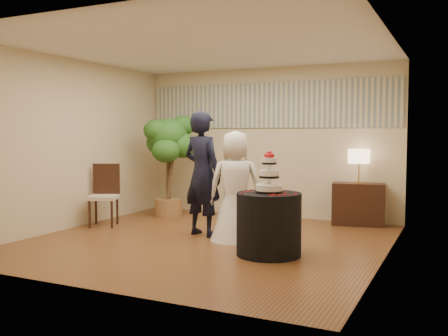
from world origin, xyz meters
The scene contains 15 objects.
floor centered at (0.00, 0.00, 0.00)m, with size 5.00×5.00×0.00m, color brown.
ceiling centered at (0.00, 0.00, 2.80)m, with size 5.00×5.00×0.00m, color white.
wall_back centered at (0.00, 2.50, 1.40)m, with size 5.00×0.06×2.80m, color beige.
wall_front centered at (0.00, -2.50, 1.40)m, with size 5.00×0.06×2.80m, color beige.
wall_left centered at (-2.50, 0.00, 1.40)m, with size 0.06×5.00×2.80m, color beige.
wall_right centered at (2.50, 0.00, 1.40)m, with size 0.06×5.00×2.80m, color beige.
mural_border centered at (0.00, 2.48, 2.10)m, with size 4.90×0.02×0.85m, color #A7AC97.
groom centered at (-0.24, 0.35, 0.96)m, with size 0.70×0.46×1.91m, color black.
bride centered at (0.35, 0.27, 0.81)m, with size 0.79×0.75×1.61m, color white.
cake_table centered at (1.11, -0.38, 0.40)m, with size 0.84×0.84×0.81m, color black.
wedding_cake centered at (1.11, -0.38, 1.08)m, with size 0.35×0.35×0.54m, color white, non-canonical shape.
console centered at (1.76, 2.26, 0.36)m, with size 0.87×0.39×0.72m, color black.
table_lamp centered at (1.76, 2.26, 1.01)m, with size 0.32×0.32×0.58m, color beige, non-canonical shape.
ficus_tree centered at (-1.66, 1.66, 0.98)m, with size 0.93×0.93×1.95m, color #2A621F, non-canonical shape.
side_chair centered at (-2.12, 0.31, 0.53)m, with size 0.48×0.50×1.05m, color black, non-canonical shape.
Camera 1 is at (3.33, -6.37, 1.57)m, focal length 40.00 mm.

